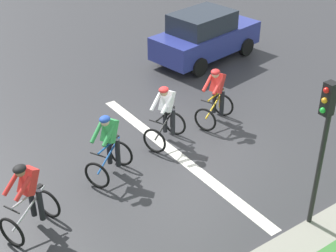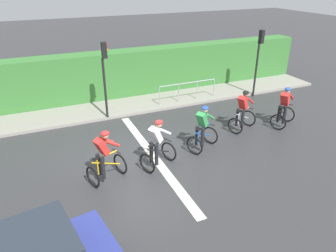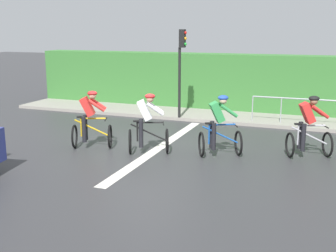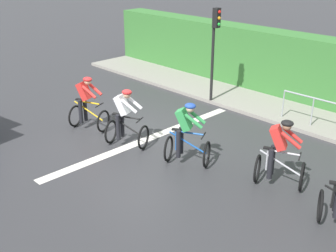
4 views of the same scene
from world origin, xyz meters
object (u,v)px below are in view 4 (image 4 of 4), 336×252
(cyclist_fourth, at_px, (125,119))
(cyclist_trailing, at_px, (87,104))
(cyclist_second, at_px, (279,155))
(cyclist_mid, at_px, (186,135))
(traffic_light_near_crossing, at_px, (215,42))
(pedestrian_railing_kerbside, at_px, (329,109))

(cyclist_fourth, relative_size, cyclist_trailing, 1.00)
(cyclist_second, height_order, cyclist_mid, same)
(cyclist_trailing, bearing_deg, cyclist_mid, 98.12)
(cyclist_trailing, xyz_separation_m, traffic_light_near_crossing, (-4.45, 1.19, 1.43))
(cyclist_fourth, xyz_separation_m, cyclist_trailing, (0.08, -1.74, 0.00))
(pedestrian_railing_kerbside, bearing_deg, cyclist_second, 9.60)
(cyclist_second, height_order, cyclist_trailing, same)
(cyclist_second, relative_size, cyclist_mid, 1.00)
(cyclist_fourth, xyz_separation_m, pedestrian_railing_kerbside, (-4.82, 3.53, -0.03))
(cyclist_second, relative_size, cyclist_trailing, 1.00)
(cyclist_mid, distance_m, cyclist_fourth, 1.96)
(cyclist_second, height_order, traffic_light_near_crossing, traffic_light_near_crossing)
(cyclist_mid, xyz_separation_m, pedestrian_railing_kerbside, (-4.38, 1.63, -0.03))
(cyclist_trailing, relative_size, traffic_light_near_crossing, 0.50)
(cyclist_trailing, distance_m, pedestrian_railing_kerbside, 7.20)
(cyclist_mid, xyz_separation_m, traffic_light_near_crossing, (-3.93, -2.45, 1.43))
(cyclist_second, relative_size, pedestrian_railing_kerbside, 0.55)
(cyclist_fourth, bearing_deg, cyclist_second, 105.95)
(cyclist_mid, height_order, cyclist_trailing, same)
(cyclist_fourth, xyz_separation_m, traffic_light_near_crossing, (-4.37, -0.54, 1.43))
(cyclist_mid, relative_size, cyclist_trailing, 1.00)
(cyclist_trailing, bearing_deg, traffic_light_near_crossing, 165.00)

